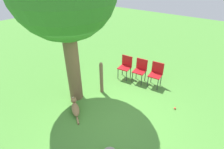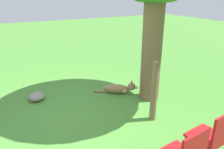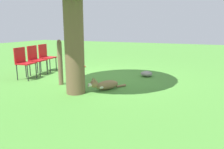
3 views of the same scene
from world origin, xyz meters
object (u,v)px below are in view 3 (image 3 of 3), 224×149
fence_post (60,62)px  tennis_ball (85,66)px  red_chair_1 (36,58)px  red_chair_0 (46,55)px  dog (105,85)px  red_chair_2 (23,61)px

fence_post → tennis_ball: 2.60m
fence_post → red_chair_1: size_ratio=1.29×
fence_post → red_chair_0: bearing=-39.9°
red_chair_0 → red_chair_1: same height
fence_post → tennis_ball: size_ratio=17.35×
red_chair_1 → tennis_ball: size_ratio=13.49×
dog → tennis_ball: 3.14m
red_chair_0 → red_chair_1: size_ratio=1.00×
dog → red_chair_2: 2.66m
red_chair_1 → tennis_ball: bearing=60.4°
red_chair_1 → fence_post: bearing=-31.9°
dog → tennis_ball: bearing=-106.9°
red_chair_0 → red_chair_1: bearing=-86.4°
red_chair_2 → tennis_ball: 2.48m
dog → red_chair_1: bearing=-70.4°
fence_post → tennis_ball: (0.71, -2.43, -0.56)m
fence_post → red_chair_2: fence_post is taller
red_chair_0 → red_chair_2: (-0.21, 1.22, 0.00)m
red_chair_0 → tennis_ball: red_chair_0 is taller
dog → tennis_ball: size_ratio=13.43×
red_chair_2 → fence_post: bearing=-10.2°
red_chair_0 → dog: bearing=-31.0°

